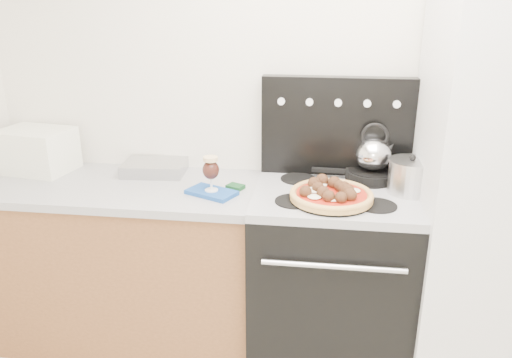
% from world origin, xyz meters
% --- Properties ---
extents(room_shell, '(3.52, 3.01, 2.52)m').
position_xyz_m(room_shell, '(0.00, 0.29, 1.25)').
color(room_shell, beige).
rests_on(room_shell, ground).
extents(base_cabinet, '(1.45, 0.60, 0.86)m').
position_xyz_m(base_cabinet, '(-1.02, 1.20, 0.43)').
color(base_cabinet, brown).
rests_on(base_cabinet, ground).
extents(countertop, '(1.48, 0.63, 0.04)m').
position_xyz_m(countertop, '(-1.02, 1.20, 0.88)').
color(countertop, '#A7A7AB').
rests_on(countertop, base_cabinet).
extents(stove_body, '(0.76, 0.65, 0.88)m').
position_xyz_m(stove_body, '(0.08, 1.18, 0.44)').
color(stove_body, black).
rests_on(stove_body, ground).
extents(cooktop, '(0.76, 0.65, 0.04)m').
position_xyz_m(cooktop, '(0.08, 1.18, 0.90)').
color(cooktop, '#ADADB2').
rests_on(cooktop, stove_body).
extents(backguard, '(0.76, 0.08, 0.50)m').
position_xyz_m(backguard, '(0.08, 1.45, 1.17)').
color(backguard, black).
rests_on(backguard, cooktop).
extents(fridge, '(0.64, 0.68, 1.90)m').
position_xyz_m(fridge, '(0.78, 1.15, 0.95)').
color(fridge, silver).
rests_on(fridge, ground).
extents(toaster_oven, '(0.40, 0.32, 0.23)m').
position_xyz_m(toaster_oven, '(-1.51, 1.34, 1.01)').
color(toaster_oven, white).
rests_on(toaster_oven, countertop).
extents(foil_sheet, '(0.34, 0.26, 0.06)m').
position_xyz_m(foil_sheet, '(-0.87, 1.38, 0.93)').
color(foil_sheet, silver).
rests_on(foil_sheet, countertop).
extents(oven_mitt, '(0.27, 0.22, 0.02)m').
position_xyz_m(oven_mitt, '(-0.50, 1.11, 0.91)').
color(oven_mitt, '#1B4B9E').
rests_on(oven_mitt, countertop).
extents(beer_glass, '(0.10, 0.10, 0.17)m').
position_xyz_m(beer_glass, '(-0.50, 1.11, 1.01)').
color(beer_glass, '#331510').
rests_on(beer_glass, oven_mitt).
extents(pizza_pan, '(0.37, 0.37, 0.01)m').
position_xyz_m(pizza_pan, '(0.06, 1.05, 0.93)').
color(pizza_pan, black).
rests_on(pizza_pan, cooktop).
extents(pizza, '(0.40, 0.40, 0.05)m').
position_xyz_m(pizza, '(0.06, 1.05, 0.96)').
color(pizza, '#E4B24C').
rests_on(pizza, pizza_pan).
extents(skillet, '(0.27, 0.27, 0.05)m').
position_xyz_m(skillet, '(0.27, 1.37, 0.94)').
color(skillet, black).
rests_on(skillet, cooktop).
extents(tea_kettle, '(0.21, 0.21, 0.20)m').
position_xyz_m(tea_kettle, '(0.27, 1.37, 1.07)').
color(tea_kettle, white).
rests_on(tea_kettle, skillet).
extents(stock_pot, '(0.22, 0.22, 0.15)m').
position_xyz_m(stock_pot, '(0.43, 1.21, 0.99)').
color(stock_pot, silver).
rests_on(stock_pot, cooktop).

